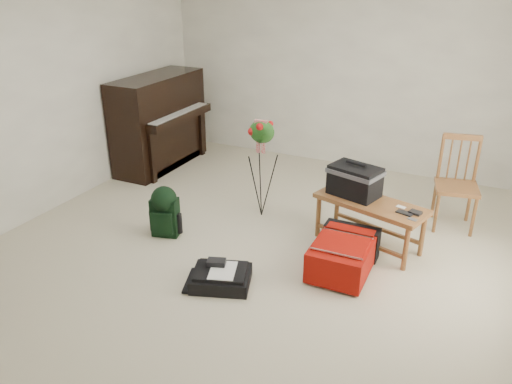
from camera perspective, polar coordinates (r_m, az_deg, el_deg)
The scene contains 10 objects.
floor at distance 4.94m, azimuth -0.51°, elevation -6.76°, with size 5.00×5.50×0.01m, color beige.
wall_back at distance 6.93m, azimuth 9.82°, elevation 13.09°, with size 5.00×0.04×2.50m, color white.
wall_left at distance 5.94m, azimuth -23.08°, elevation 9.72°, with size 0.04×5.50×2.50m, color white.
piano at distance 7.03m, azimuth -10.90°, elevation 7.70°, with size 0.71×1.50×1.25m.
bench at distance 4.94m, azimuth 11.54°, elevation 0.36°, with size 1.15×0.71×0.83m.
dining_chair at distance 5.63m, azimuth 22.02°, elevation 0.81°, with size 0.50×0.50×0.98m.
red_suitcase at distance 4.67m, azimuth 10.12°, elevation -6.73°, with size 0.52×0.75×0.32m.
black_duffel at distance 4.43m, azimuth -4.01°, elevation -9.66°, with size 0.60×0.54×0.21m.
green_backpack at distance 5.18m, azimuth -10.42°, elevation -1.92°, with size 0.30×0.28×0.54m.
flower_stand at distance 5.41m, azimuth 0.65°, elevation 2.62°, with size 0.38×0.38×1.14m.
Camera 1 is at (1.88, -3.80, 2.53)m, focal length 35.00 mm.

